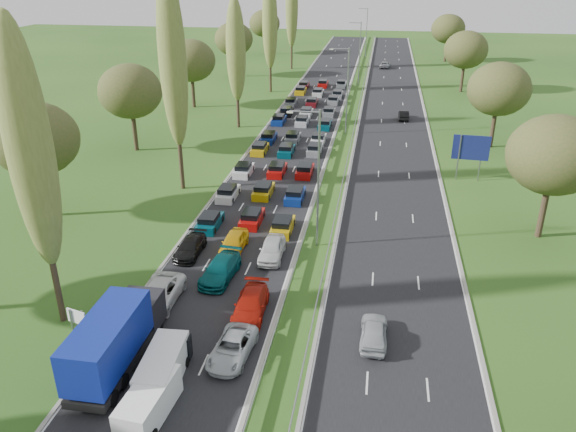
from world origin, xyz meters
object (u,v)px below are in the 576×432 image
at_px(near_car_3, 190,247).
at_px(white_van_rear, 164,366).
at_px(white_van_front, 150,400).
at_px(blue_lorry, 116,338).
at_px(near_car_2, 158,294).
at_px(info_sign, 77,320).
at_px(direction_sign, 471,150).

relative_size(near_car_3, white_van_rear, 0.93).
bearing_deg(white_van_front, white_van_rear, 99.74).
xyz_separation_m(blue_lorry, white_van_front, (3.49, -3.53, -1.07)).
height_order(near_car_2, white_van_front, white_van_front).
bearing_deg(white_van_front, near_car_3, 106.46).
distance_m(near_car_3, white_van_front, 18.34).
height_order(near_car_2, info_sign, info_sign).
bearing_deg(white_van_front, info_sign, 146.48).
relative_size(info_sign, direction_sign, 0.40).
relative_size(white_van_front, info_sign, 2.24).
relative_size(near_car_2, white_van_front, 1.21).
bearing_deg(white_van_rear, near_car_3, 99.47).
bearing_deg(near_car_3, white_van_rear, -76.79).
relative_size(blue_lorry, direction_sign, 1.80).
distance_m(blue_lorry, white_van_front, 5.08).
distance_m(white_van_front, info_sign, 9.32).
bearing_deg(info_sign, near_car_3, 73.78).
height_order(info_sign, direction_sign, direction_sign).
bearing_deg(white_van_front, blue_lorry, 139.29).
distance_m(near_car_2, info_sign, 5.96).
xyz_separation_m(near_car_2, direction_sign, (25.09, 29.73, 2.76)).
height_order(white_van_front, info_sign, info_sign).
bearing_deg(near_car_2, info_sign, -129.08).
height_order(white_van_rear, info_sign, info_sign).
relative_size(white_van_front, direction_sign, 0.91).
bearing_deg(blue_lorry, direction_sign, 55.52).
bearing_deg(white_van_rear, near_car_2, 110.20).
xyz_separation_m(info_sign, direction_sign, (28.80, 34.35, 2.20)).
relative_size(near_car_3, direction_sign, 0.90).
xyz_separation_m(near_car_3, blue_lorry, (0.28, -14.42, 1.35)).
bearing_deg(near_car_3, white_van_front, -77.97).
bearing_deg(direction_sign, near_car_2, -130.16).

